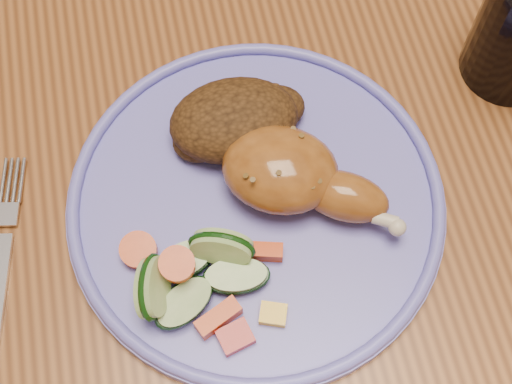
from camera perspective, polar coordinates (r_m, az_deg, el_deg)
ground at (r=1.32m, az=2.33°, el=-9.49°), size 4.00×4.00×0.00m
dining_table at (r=0.70m, az=4.34°, el=5.21°), size 0.90×1.40×0.75m
plate at (r=0.56m, az=-0.00°, el=-0.90°), size 0.30×0.30×0.01m
plate_rim at (r=0.55m, az=-0.00°, el=-0.44°), size 0.30×0.30×0.01m
chicken_leg at (r=0.54m, az=3.20°, el=1.28°), size 0.14×0.12×0.05m
rice_pilaf at (r=0.57m, az=-1.56°, el=5.76°), size 0.11×0.08×0.05m
vegetable_pile at (r=0.52m, az=-4.80°, el=-6.68°), size 0.12×0.11×0.05m
fork at (r=0.58m, az=-19.72°, el=-5.74°), size 0.04×0.15×0.00m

